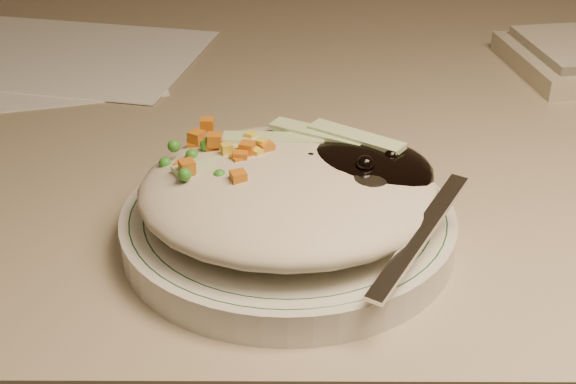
{
  "coord_description": "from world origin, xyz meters",
  "views": [
    {
      "loc": [
        -0.07,
        0.72,
        1.03
      ],
      "look_at": [
        -0.08,
        1.16,
        0.78
      ],
      "focal_mm": 50.0,
      "sensor_mm": 36.0,
      "label": 1
    }
  ],
  "objects": [
    {
      "name": "desk",
      "position": [
        0.0,
        1.38,
        0.54
      ],
      "size": [
        1.4,
        0.7,
        0.74
      ],
      "color": "gray",
      "rests_on": "ground"
    },
    {
      "name": "plate",
      "position": [
        -0.08,
        1.16,
        0.75
      ],
      "size": [
        0.22,
        0.22,
        0.02
      ],
      "primitive_type": "cylinder",
      "color": "silver",
      "rests_on": "desk"
    },
    {
      "name": "papers",
      "position": [
        -0.34,
        1.5,
        0.74
      ],
      "size": [
        0.38,
        0.32,
        0.0
      ],
      "color": "white",
      "rests_on": "desk"
    },
    {
      "name": "plate_rim",
      "position": [
        -0.08,
        1.16,
        0.76
      ],
      "size": [
        0.21,
        0.21,
        0.0
      ],
      "color": "#144723",
      "rests_on": "plate"
    },
    {
      "name": "meal",
      "position": [
        -0.07,
        1.16,
        0.78
      ],
      "size": [
        0.21,
        0.19,
        0.05
      ],
      "color": "#C0B49B",
      "rests_on": "plate"
    }
  ]
}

